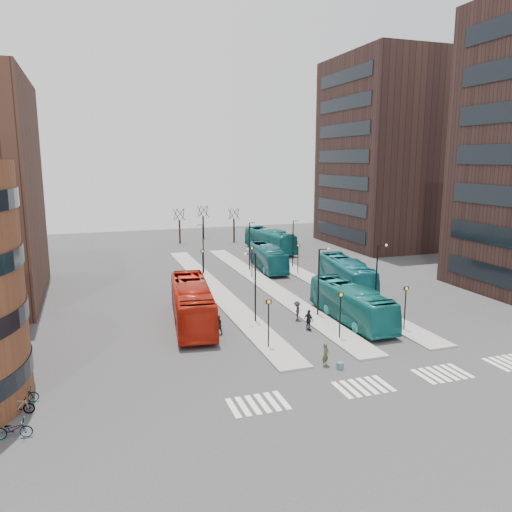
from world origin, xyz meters
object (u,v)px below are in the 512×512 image
object	(u,v)px
teal_bus_b	(268,257)
teal_bus_d	(270,240)
red_bus	(192,303)
commuter_c	(297,311)
commuter_b	(309,320)
teal_bus_a	(351,303)
bicycle_mid	(19,406)
teal_bus_c	(346,274)
bicycle_near	(13,429)
suitcase	(340,366)
bicycle_far	(22,396)
traveller	(326,355)
commuter_a	(218,325)

from	to	relation	value
teal_bus_b	teal_bus_d	distance (m)	12.78
red_bus	commuter_c	size ratio (longest dim) A/B	7.50
commuter_b	commuter_c	distance (m)	2.75
teal_bus_a	bicycle_mid	world-z (taller)	teal_bus_a
teal_bus_c	bicycle_near	distance (m)	37.31
teal_bus_b	commuter_b	world-z (taller)	teal_bus_b
suitcase	bicycle_far	xyz separation A→B (m)	(-19.88, 1.69, 0.23)
commuter_c	bicycle_far	xyz separation A→B (m)	(-21.31, -8.98, -0.39)
teal_bus_b	commuter_c	bearing A→B (deg)	-97.01
teal_bus_b	teal_bus_a	bearing A→B (deg)	-84.79
teal_bus_a	bicycle_mid	xyz separation A→B (m)	(-25.74, -8.66, -1.10)
teal_bus_a	teal_bus_d	xyz separation A→B (m)	(5.05, 34.08, 0.12)
bicycle_mid	red_bus	bearing A→B (deg)	-37.79
bicycle_near	commuter_c	bearing A→B (deg)	-50.69
suitcase	teal_bus_a	distance (m)	10.81
teal_bus_d	bicycle_mid	size ratio (longest dim) A/B	7.47
teal_bus_a	commuter_b	xyz separation A→B (m)	(-4.55, -1.06, -0.72)
teal_bus_a	bicycle_far	distance (m)	26.77
red_bus	traveller	xyz separation A→B (m)	(6.82, -12.02, -0.97)
teal_bus_c	bicycle_far	xyz separation A→B (m)	(-30.73, -17.24, -1.20)
suitcase	teal_bus_a	world-z (taller)	teal_bus_a
teal_bus_d	bicycle_mid	xyz separation A→B (m)	(-30.78, -42.75, -1.23)
teal_bus_c	commuter_c	bearing A→B (deg)	-129.47
bicycle_mid	bicycle_far	xyz separation A→B (m)	(0.00, 1.37, -0.02)
suitcase	commuter_c	distance (m)	10.78
suitcase	commuter_b	xyz separation A→B (m)	(1.32, 7.92, 0.63)
suitcase	bicycle_near	distance (m)	20.00
suitcase	commuter_b	world-z (taller)	commuter_b
commuter_b	bicycle_near	world-z (taller)	commuter_b
bicycle_far	commuter_c	bearing A→B (deg)	-69.98
bicycle_far	bicycle_mid	bearing A→B (deg)	177.18
teal_bus_a	commuter_a	distance (m)	11.99
traveller	bicycle_far	distance (m)	19.21
bicycle_mid	teal_bus_d	bearing A→B (deg)	-28.94
traveller	commuter_a	size ratio (longest dim) A/B	1.04
suitcase	teal_bus_b	bearing A→B (deg)	66.30
teal_bus_a	bicycle_far	xyz separation A→B (m)	(-25.74, -7.29, -1.12)
teal_bus_d	traveller	distance (m)	43.80
commuter_a	bicycle_far	distance (m)	15.79
teal_bus_d	bicycle_near	xyz separation A→B (m)	(-30.78, -45.27, -1.23)
suitcase	teal_bus_b	xyz separation A→B (m)	(6.23, 31.17, 1.31)
red_bus	commuter_a	world-z (taller)	red_bus
suitcase	commuter_a	world-z (taller)	commuter_a
commuter_a	bicycle_mid	size ratio (longest dim) A/B	0.97
teal_bus_a	commuter_c	world-z (taller)	teal_bus_a
teal_bus_a	commuter_c	size ratio (longest dim) A/B	6.65
teal_bus_d	commuter_a	xyz separation A→B (m)	(-17.00, -33.68, -0.92)
bicycle_near	bicycle_mid	xyz separation A→B (m)	(0.00, 2.53, 0.00)
teal_bus_c	bicycle_mid	distance (m)	35.94
commuter_a	red_bus	bearing A→B (deg)	-76.19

